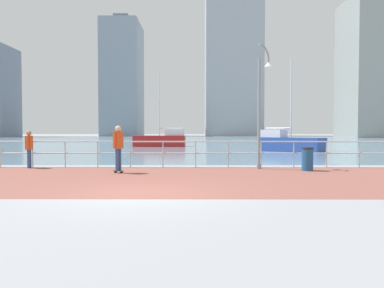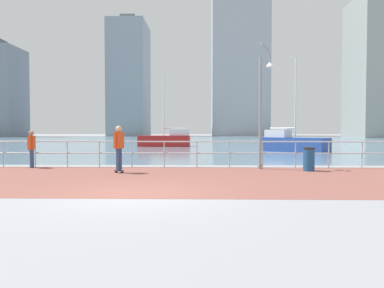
{
  "view_description": "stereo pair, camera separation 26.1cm",
  "coord_description": "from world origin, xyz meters",
  "px_view_note": "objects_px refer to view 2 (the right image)",
  "views": [
    {
      "loc": [
        1.35,
        -9.29,
        1.58
      ],
      "look_at": [
        1.26,
        4.09,
        1.1
      ],
      "focal_mm": 35.28,
      "sensor_mm": 36.0,
      "label": 1
    },
    {
      "loc": [
        1.61,
        -9.28,
        1.58
      ],
      "look_at": [
        1.26,
        4.09,
        1.1
      ],
      "focal_mm": 35.28,
      "sensor_mm": 36.0,
      "label": 2
    }
  ],
  "objects_px": {
    "lamppost": "(263,100)",
    "trash_bin": "(309,159)",
    "skateboarder": "(119,145)",
    "sailboat_white": "(166,140)",
    "bystander": "(32,146)",
    "sailboat_blue": "(293,143)"
  },
  "relations": [
    {
      "from": "trash_bin",
      "to": "lamppost",
      "type": "bearing_deg",
      "value": 152.77
    },
    {
      "from": "trash_bin",
      "to": "bystander",
      "type": "bearing_deg",
      "value": 174.99
    },
    {
      "from": "lamppost",
      "to": "skateboarder",
      "type": "distance_m",
      "value": 6.12
    },
    {
      "from": "bystander",
      "to": "trash_bin",
      "type": "xyz_separation_m",
      "value": [
        11.38,
        -1.0,
        -0.45
      ]
    },
    {
      "from": "skateboarder",
      "to": "trash_bin",
      "type": "height_order",
      "value": "skateboarder"
    },
    {
      "from": "lamppost",
      "to": "bystander",
      "type": "xyz_separation_m",
      "value": [
        -9.73,
        0.15,
        -1.92
      ]
    },
    {
      "from": "lamppost",
      "to": "trash_bin",
      "type": "xyz_separation_m",
      "value": [
        1.65,
        -0.85,
        -2.37
      ]
    },
    {
      "from": "lamppost",
      "to": "skateboarder",
      "type": "height_order",
      "value": "lamppost"
    },
    {
      "from": "sailboat_white",
      "to": "bystander",
      "type": "bearing_deg",
      "value": -99.88
    },
    {
      "from": "trash_bin",
      "to": "sailboat_blue",
      "type": "bearing_deg",
      "value": 79.01
    },
    {
      "from": "skateboarder",
      "to": "sailboat_blue",
      "type": "bearing_deg",
      "value": 55.15
    },
    {
      "from": "bystander",
      "to": "sailboat_blue",
      "type": "distance_m",
      "value": 18.62
    },
    {
      "from": "lamppost",
      "to": "trash_bin",
      "type": "distance_m",
      "value": 3.01
    },
    {
      "from": "sailboat_blue",
      "to": "sailboat_white",
      "type": "distance_m",
      "value": 13.59
    },
    {
      "from": "lamppost",
      "to": "trash_bin",
      "type": "bearing_deg",
      "value": -27.23
    },
    {
      "from": "skateboarder",
      "to": "sailboat_white",
      "type": "bearing_deg",
      "value": 91.06
    },
    {
      "from": "skateboarder",
      "to": "sailboat_blue",
      "type": "height_order",
      "value": "sailboat_blue"
    },
    {
      "from": "lamppost",
      "to": "bystander",
      "type": "distance_m",
      "value": 9.92
    },
    {
      "from": "bystander",
      "to": "sailboat_blue",
      "type": "xyz_separation_m",
      "value": [
        13.97,
        12.32,
        -0.26
      ]
    },
    {
      "from": "lamppost",
      "to": "bystander",
      "type": "relative_size",
      "value": 3.25
    },
    {
      "from": "lamppost",
      "to": "trash_bin",
      "type": "height_order",
      "value": "lamppost"
    },
    {
      "from": "sailboat_white",
      "to": "lamppost",
      "type": "bearing_deg",
      "value": -74.22
    }
  ]
}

